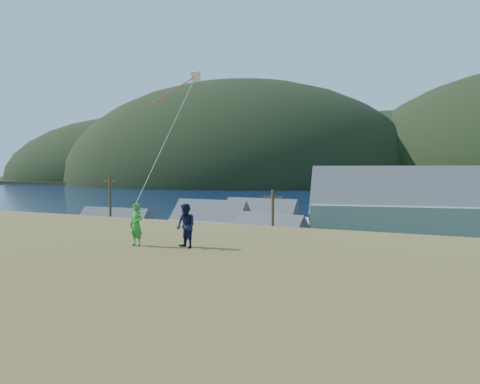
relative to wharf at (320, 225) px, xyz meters
The scene contains 16 objects.
ground 40.45m from the wharf, 81.47° to the right, with size 900.00×900.00×0.00m, color #0A1638.
grass_strip 42.43m from the wharf, 81.87° to the right, with size 110.00×8.00×0.10m, color #4C3D19.
waterfront_lot 23.77m from the wharf, 75.38° to the right, with size 72.00×36.00×0.12m, color #28282B.
wharf is the anchor object (origin of this frame).
far_shore 290.06m from the wharf, 88.81° to the left, with size 900.00×320.00×2.00m, color black.
far_hills 242.97m from the wharf, 80.14° to the left, with size 760.00×265.00×143.00m.
lodge 29.64m from the wharf, 41.54° to the right, with size 36.64×15.90×12.48m.
shed_teal 37.71m from the wharf, 113.88° to the right, with size 8.96×6.58×6.78m.
shed_palegreen_near 25.39m from the wharf, 110.14° to the right, with size 10.05×6.48×7.22m.
shed_white 30.46m from the wharf, 86.73° to the right, with size 8.93×6.86×6.38m.
shed_palegreen_far 17.38m from the wharf, 105.14° to the right, with size 10.80×6.42×7.12m.
utility_poles 39.00m from the wharf, 82.94° to the right, with size 34.85×0.24×9.25m.
parked_cars 19.84m from the wharf, 106.48° to the right, with size 18.20×11.64×1.50m.
kite_flyer_green 60.53m from the wharf, 82.54° to the right, with size 0.55×0.36×1.52m, color #278F29.
kite_flyer_navy 60.40m from the wharf, 80.78° to the right, with size 0.75×0.58×1.54m, color #141837.
kite_rig 53.72m from the wharf, 84.07° to the right, with size 1.84×4.47×10.78m.
Camera 1 is at (11.33, -31.79, 9.91)m, focal length 32.00 mm.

